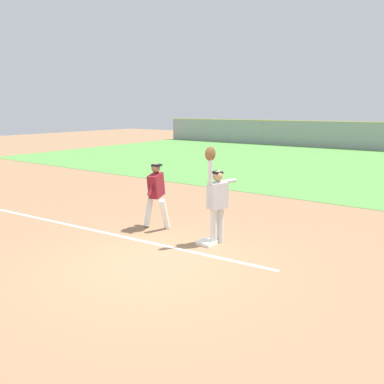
# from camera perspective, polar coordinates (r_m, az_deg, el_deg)

# --- Properties ---
(ground_plane) EXTENTS (79.84, 79.84, 0.00)m
(ground_plane) POSITION_cam_1_polar(r_m,az_deg,el_deg) (8.08, -5.61, -10.37)
(ground_plane) COLOR #936D4C
(outfield_grass) EXTENTS (40.35, 19.12, 0.01)m
(outfield_grass) POSITION_cam_1_polar(r_m,az_deg,el_deg) (23.12, 22.85, 3.53)
(outfield_grass) COLOR #549342
(outfield_grass) RESTS_ON ground_plane
(chalk_foul_line) EXTENTS (11.97, 0.99, 0.01)m
(chalk_foul_line) POSITION_cam_1_polar(r_m,az_deg,el_deg) (11.13, -18.04, -4.54)
(chalk_foul_line) COLOR white
(chalk_foul_line) RESTS_ON ground_plane
(first_base) EXTENTS (0.39, 0.39, 0.08)m
(first_base) POSITION_cam_1_polar(r_m,az_deg,el_deg) (9.07, 2.19, -7.48)
(first_base) COLOR white
(first_base) RESTS_ON ground_plane
(fielder) EXTENTS (0.42, 0.88, 2.28)m
(fielder) POSITION_cam_1_polar(r_m,az_deg,el_deg) (8.85, 3.68, -0.72)
(fielder) COLOR silver
(fielder) RESTS_ON ground_plane
(runner) EXTENTS (0.82, 0.84, 1.72)m
(runner) POSITION_cam_1_polar(r_m,az_deg,el_deg) (10.08, -5.30, 0.13)
(runner) COLOR white
(runner) RESTS_ON ground_plane
(baseball) EXTENTS (0.07, 0.07, 0.07)m
(baseball) POSITION_cam_1_polar(r_m,az_deg,el_deg) (8.81, 4.01, 3.03)
(baseball) COLOR white
(parked_car_white) EXTENTS (4.55, 2.42, 1.25)m
(parked_car_white) POSITION_cam_1_polar(r_m,az_deg,el_deg) (37.09, 17.62, 7.86)
(parked_car_white) COLOR white
(parked_car_white) RESTS_ON ground_plane
(parked_car_red) EXTENTS (4.48, 2.26, 1.25)m
(parked_car_red) POSITION_cam_1_polar(r_m,az_deg,el_deg) (36.45, 25.39, 7.19)
(parked_car_red) COLOR #B21E1E
(parked_car_red) RESTS_ON ground_plane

